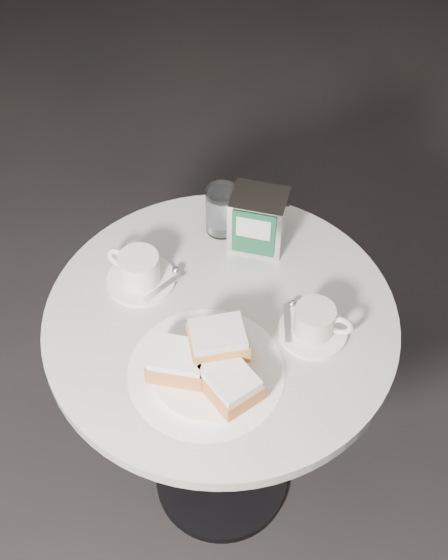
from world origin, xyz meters
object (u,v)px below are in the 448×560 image
at_px(water_glass_left, 222,211).
at_px(water_glass_right, 265,215).
at_px(coffee_cup_right, 315,323).
at_px(napkin_dispenser, 258,220).
at_px(cafe_table, 221,371).
at_px(beignet_plate, 208,365).
at_px(coffee_cup_left, 139,271).

xyz_separation_m(water_glass_left, water_glass_right, (0.09, 0.02, 0.00)).
relative_size(coffee_cup_right, napkin_dispenser, 1.09).
bearing_deg(cafe_table, water_glass_left, 108.05).
xyz_separation_m(coffee_cup_right, water_glass_right, (-0.16, 0.23, 0.03)).
distance_m(beignet_plate, napkin_dispenser, 0.35).
bearing_deg(coffee_cup_left, water_glass_right, 57.61).
bearing_deg(beignet_plate, coffee_cup_right, 44.57).
xyz_separation_m(coffee_cup_left, napkin_dispenser, (0.20, 0.18, 0.03)).
xyz_separation_m(coffee_cup_left, coffee_cup_right, (0.37, -0.02, -0.00)).
bearing_deg(coffee_cup_right, water_glass_left, 138.37).
height_order(beignet_plate, coffee_cup_right, beignet_plate).
bearing_deg(beignet_plate, cafe_table, 99.36).
relative_size(coffee_cup_left, water_glass_right, 1.44).
bearing_deg(water_glass_left, napkin_dispenser, -9.71).
relative_size(coffee_cup_left, water_glass_left, 1.49).
bearing_deg(coffee_cup_left, water_glass_left, 72.18).
distance_m(cafe_table, coffee_cup_left, 0.30).
bearing_deg(cafe_table, beignet_plate, -80.64).
distance_m(cafe_table, beignet_plate, 0.27).
relative_size(coffee_cup_left, coffee_cup_right, 1.15).
height_order(coffee_cup_right, water_glass_right, water_glass_right).
distance_m(coffee_cup_left, water_glass_left, 0.22).
height_order(water_glass_left, water_glass_right, water_glass_right).
height_order(beignet_plate, napkin_dispenser, napkin_dispenser).
height_order(water_glass_right, napkin_dispenser, napkin_dispenser).
distance_m(coffee_cup_left, napkin_dispenser, 0.27).
distance_m(cafe_table, water_glass_right, 0.35).
distance_m(cafe_table, coffee_cup_right, 0.29).
bearing_deg(napkin_dispenser, coffee_cup_left, -141.35).
xyz_separation_m(coffee_cup_left, water_glass_left, (0.11, 0.19, 0.02)).
xyz_separation_m(coffee_cup_left, water_glass_right, (0.20, 0.21, 0.02)).
bearing_deg(water_glass_left, coffee_cup_left, -119.51).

